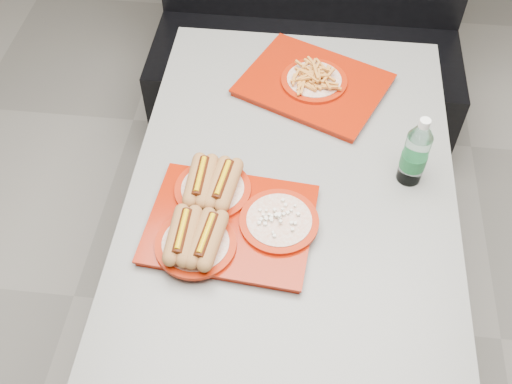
# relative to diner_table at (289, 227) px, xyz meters

# --- Properties ---
(ground) EXTENTS (6.00, 6.00, 0.00)m
(ground) POSITION_rel_diner_table_xyz_m (0.00, 0.00, -0.58)
(ground) COLOR gray
(ground) RESTS_ON ground
(diner_table) EXTENTS (0.92, 1.42, 0.75)m
(diner_table) POSITION_rel_diner_table_xyz_m (0.00, 0.00, 0.00)
(diner_table) COLOR black
(diner_table) RESTS_ON ground
(booth_bench) EXTENTS (1.30, 0.57, 1.35)m
(booth_bench) POSITION_rel_diner_table_xyz_m (0.00, 1.09, -0.18)
(booth_bench) COLOR black
(booth_bench) RESTS_ON ground
(tray_near) EXTENTS (0.45, 0.39, 0.09)m
(tray_near) POSITION_rel_diner_table_xyz_m (-0.17, -0.13, 0.20)
(tray_near) COLOR #921703
(tray_near) RESTS_ON diner_table
(tray_far) EXTENTS (0.53, 0.48, 0.08)m
(tray_far) POSITION_rel_diner_table_xyz_m (0.04, 0.43, 0.19)
(tray_far) COLOR #921703
(tray_far) RESTS_ON diner_table
(water_bottle) EXTENTS (0.07, 0.07, 0.22)m
(water_bottle) POSITION_rel_diner_table_xyz_m (0.32, 0.09, 0.26)
(water_bottle) COLOR silver
(water_bottle) RESTS_ON diner_table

